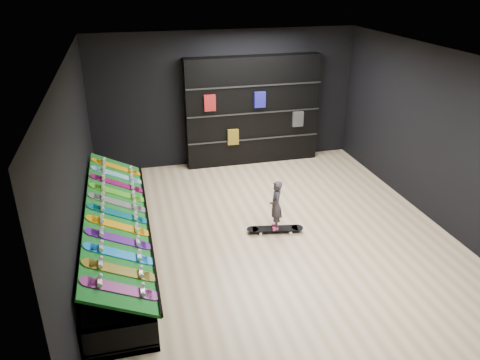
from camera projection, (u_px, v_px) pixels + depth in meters
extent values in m
cube|color=beige|center=(271.00, 234.00, 8.06)|extent=(6.00, 7.00, 0.01)
cube|color=white|center=(277.00, 57.00, 6.81)|extent=(6.00, 7.00, 0.01)
cube|color=black|center=(226.00, 99.00, 10.52)|extent=(6.00, 0.02, 3.00)
cube|color=black|center=(389.00, 286.00, 4.35)|extent=(6.00, 0.02, 3.00)
cube|color=black|center=(76.00, 172.00, 6.77)|extent=(0.02, 7.00, 3.00)
cube|color=black|center=(438.00, 138.00, 8.10)|extent=(0.02, 7.00, 3.00)
cube|color=#0D5617|center=(118.00, 215.00, 7.21)|extent=(0.92, 4.50, 0.46)
cube|color=black|center=(253.00, 111.00, 10.61)|extent=(3.06, 0.36, 2.45)
imported|color=black|center=(276.00, 214.00, 7.97)|extent=(0.18, 0.23, 0.53)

